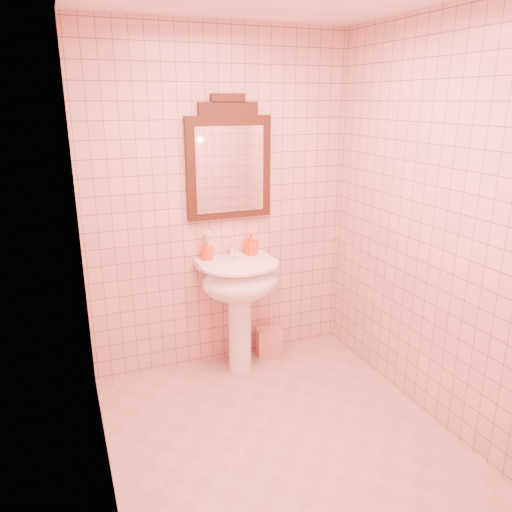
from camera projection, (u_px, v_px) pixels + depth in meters
name	position (u px, v px, depth m)	size (l,w,h in m)	color
floor	(281.00, 439.00, 3.06)	(2.20, 2.20, 0.00)	tan
back_wall	(221.00, 205.00, 3.66)	(2.00, 0.02, 2.50)	tan
pedestal_sink	(240.00, 289.00, 3.66)	(0.58, 0.58, 0.86)	white
faucet	(233.00, 250.00, 3.70)	(0.04, 0.16, 0.11)	white
mirror	(229.00, 162.00, 3.56)	(0.63, 0.06, 0.88)	black
toothbrush_cup	(207.00, 252.00, 3.66)	(0.09, 0.09, 0.20)	#EF3F14
soap_dispenser	(251.00, 244.00, 3.77)	(0.08, 0.08, 0.17)	#EA3E13
towel	(269.00, 342.00, 4.02)	(0.19, 0.13, 0.24)	tan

